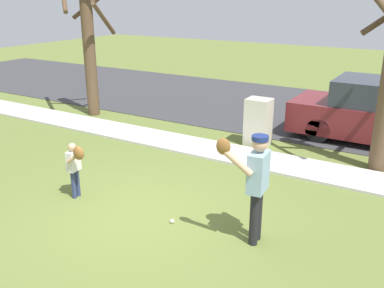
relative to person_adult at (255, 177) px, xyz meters
The scene contains 8 objects.
ground_plane 3.95m from the person_adult, 122.13° to the left, with size 48.00×48.00×0.00m, color olive.
sidewalk_strip 4.03m from the person_adult, 121.34° to the left, with size 36.00×1.20×0.06m, color beige.
road_surface 8.63m from the person_adult, 103.65° to the left, with size 36.00×6.80×0.02m, color #38383A.
person_adult is the anchor object (origin of this frame).
person_child 3.51m from the person_adult, behind, with size 0.51×0.41×1.14m.
baseball 1.77m from the person_adult, behind, with size 0.07×0.07×0.07m, color white.
utility_cabinet 4.69m from the person_adult, 112.00° to the left, with size 0.60×0.51×1.23m, color beige.
street_tree_far 8.75m from the person_adult, 149.80° to the left, with size 1.84×1.88×4.62m.
Camera 1 is at (4.28, -5.30, 3.72)m, focal length 40.23 mm.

